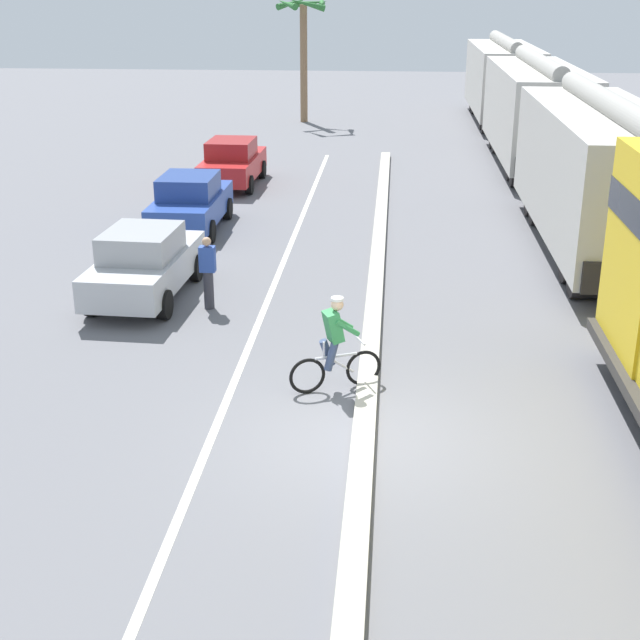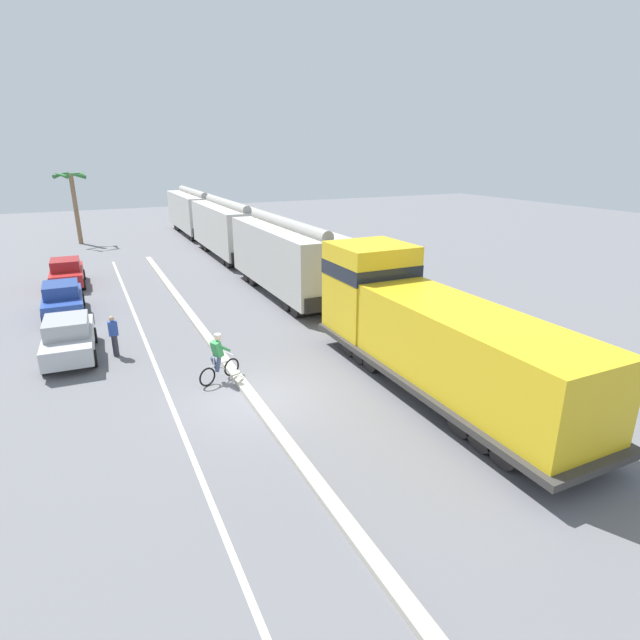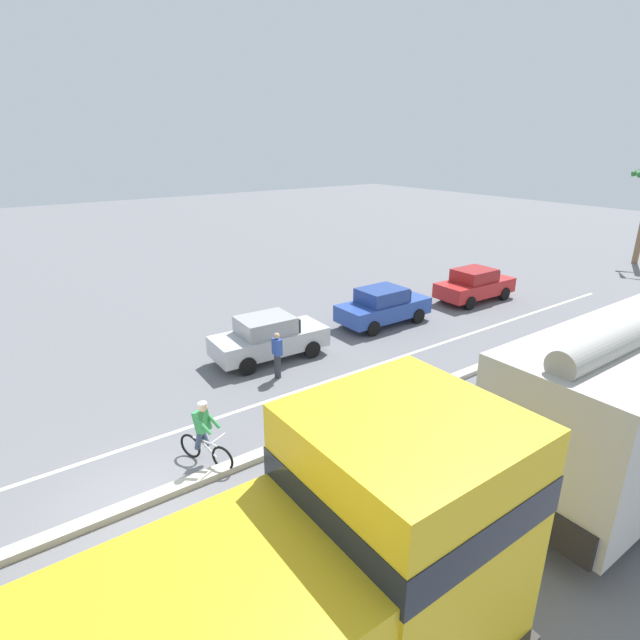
{
  "view_description": "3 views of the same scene",
  "coord_description": "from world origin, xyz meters",
  "px_view_note": "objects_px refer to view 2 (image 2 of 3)",
  "views": [
    {
      "loc": [
        0.35,
        -12.52,
        6.78
      ],
      "look_at": [
        -0.88,
        2.26,
        1.09
      ],
      "focal_mm": 50.0,
      "sensor_mm": 36.0,
      "label": 1
    },
    {
      "loc": [
        -4.21,
        -13.85,
        7.55
      ],
      "look_at": [
        3.21,
        1.61,
        1.69
      ],
      "focal_mm": 28.0,
      "sensor_mm": 36.0,
      "label": 2
    },
    {
      "loc": [
        9.55,
        -2.09,
        7.6
      ],
      "look_at": [
        -4.53,
        8.04,
        1.29
      ],
      "focal_mm": 28.0,
      "sensor_mm": 36.0,
      "label": 3
    }
  ],
  "objects_px": {
    "hopper_car_lead": "(287,257)",
    "parked_car_red": "(67,273)",
    "palm_tree_near": "(73,190)",
    "hopper_car_middle": "(228,228)",
    "parked_car_silver": "(69,337)",
    "cyclist": "(218,359)",
    "parked_car_blue": "(63,299)",
    "locomotive": "(425,333)",
    "hopper_car_trailing": "(194,212)",
    "pedestrian_by_cars": "(114,335)"
  },
  "relations": [
    {
      "from": "locomotive",
      "to": "cyclist",
      "type": "height_order",
      "value": "locomotive"
    },
    {
      "from": "hopper_car_middle",
      "to": "palm_tree_near",
      "type": "relative_size",
      "value": 1.75
    },
    {
      "from": "palm_tree_near",
      "to": "pedestrian_by_cars",
      "type": "bearing_deg",
      "value": -88.62
    },
    {
      "from": "palm_tree_near",
      "to": "locomotive",
      "type": "bearing_deg",
      "value": -73.98
    },
    {
      "from": "parked_car_silver",
      "to": "parked_car_blue",
      "type": "height_order",
      "value": "same"
    },
    {
      "from": "hopper_car_middle",
      "to": "parked_car_blue",
      "type": "height_order",
      "value": "hopper_car_middle"
    },
    {
      "from": "parked_car_silver",
      "to": "parked_car_blue",
      "type": "xyz_separation_m",
      "value": [
        -0.25,
        5.83,
        0.0
      ]
    },
    {
      "from": "parked_car_silver",
      "to": "pedestrian_by_cars",
      "type": "height_order",
      "value": "same"
    },
    {
      "from": "parked_car_blue",
      "to": "parked_car_red",
      "type": "height_order",
      "value": "same"
    },
    {
      "from": "parked_car_silver",
      "to": "locomotive",
      "type": "bearing_deg",
      "value": -35.1
    },
    {
      "from": "hopper_car_lead",
      "to": "parked_car_red",
      "type": "bearing_deg",
      "value": 146.45
    },
    {
      "from": "locomotive",
      "to": "parked_car_silver",
      "type": "distance_m",
      "value": 13.24
    },
    {
      "from": "locomotive",
      "to": "parked_car_silver",
      "type": "xyz_separation_m",
      "value": [
        -10.8,
        7.59,
        -0.98
      ]
    },
    {
      "from": "hopper_car_trailing",
      "to": "hopper_car_middle",
      "type": "bearing_deg",
      "value": -90.0
    },
    {
      "from": "palm_tree_near",
      "to": "pedestrian_by_cars",
      "type": "height_order",
      "value": "palm_tree_near"
    },
    {
      "from": "hopper_car_middle",
      "to": "palm_tree_near",
      "type": "height_order",
      "value": "palm_tree_near"
    },
    {
      "from": "locomotive",
      "to": "parked_car_red",
      "type": "distance_m",
      "value": 22.25
    },
    {
      "from": "parked_car_red",
      "to": "cyclist",
      "type": "height_order",
      "value": "cyclist"
    },
    {
      "from": "parked_car_blue",
      "to": "cyclist",
      "type": "height_order",
      "value": "cyclist"
    },
    {
      "from": "parked_car_red",
      "to": "hopper_car_middle",
      "type": "bearing_deg",
      "value": 21.91
    },
    {
      "from": "locomotive",
      "to": "hopper_car_trailing",
      "type": "relative_size",
      "value": 1.1
    },
    {
      "from": "parked_car_red",
      "to": "pedestrian_by_cars",
      "type": "xyz_separation_m",
      "value": [
        1.65,
        -12.37,
        0.03
      ]
    },
    {
      "from": "locomotive",
      "to": "hopper_car_middle",
      "type": "xyz_separation_m",
      "value": [
        0.0,
        23.76,
        0.28
      ]
    },
    {
      "from": "parked_car_silver",
      "to": "pedestrian_by_cars",
      "type": "bearing_deg",
      "value": -20.65
    },
    {
      "from": "palm_tree_near",
      "to": "cyclist",
      "type": "bearing_deg",
      "value": -83.3
    },
    {
      "from": "parked_car_silver",
      "to": "cyclist",
      "type": "height_order",
      "value": "cyclist"
    },
    {
      "from": "cyclist",
      "to": "pedestrian_by_cars",
      "type": "xyz_separation_m",
      "value": [
        -3.03,
        3.91,
        0.03
      ]
    },
    {
      "from": "locomotive",
      "to": "parked_car_red",
      "type": "relative_size",
      "value": 2.74
    },
    {
      "from": "parked_car_silver",
      "to": "palm_tree_near",
      "type": "bearing_deg",
      "value": 88.08
    },
    {
      "from": "parked_car_silver",
      "to": "parked_car_red",
      "type": "bearing_deg",
      "value": 90.41
    },
    {
      "from": "parked_car_silver",
      "to": "parked_car_red",
      "type": "xyz_separation_m",
      "value": [
        -0.08,
        11.78,
        0.0
      ]
    },
    {
      "from": "hopper_car_middle",
      "to": "parked_car_red",
      "type": "height_order",
      "value": "hopper_car_middle"
    },
    {
      "from": "locomotive",
      "to": "parked_car_silver",
      "type": "height_order",
      "value": "locomotive"
    },
    {
      "from": "pedestrian_by_cars",
      "to": "cyclist",
      "type": "bearing_deg",
      "value": -52.22
    },
    {
      "from": "hopper_car_lead",
      "to": "palm_tree_near",
      "type": "xyz_separation_m",
      "value": [
        -9.9,
        22.33,
        2.33
      ]
    },
    {
      "from": "hopper_car_lead",
      "to": "parked_car_blue",
      "type": "xyz_separation_m",
      "value": [
        -11.05,
        1.27,
        -1.26
      ]
    },
    {
      "from": "locomotive",
      "to": "parked_car_blue",
      "type": "relative_size",
      "value": 2.76
    },
    {
      "from": "hopper_car_middle",
      "to": "parked_car_silver",
      "type": "height_order",
      "value": "hopper_car_middle"
    },
    {
      "from": "parked_car_silver",
      "to": "cyclist",
      "type": "relative_size",
      "value": 2.49
    },
    {
      "from": "hopper_car_lead",
      "to": "palm_tree_near",
      "type": "relative_size",
      "value": 1.75
    },
    {
      "from": "hopper_car_middle",
      "to": "parked_car_blue",
      "type": "relative_size",
      "value": 2.52
    },
    {
      "from": "palm_tree_near",
      "to": "pedestrian_by_cars",
      "type": "xyz_separation_m",
      "value": [
        0.66,
        -27.49,
        -3.56
      ]
    },
    {
      "from": "parked_car_blue",
      "to": "hopper_car_lead",
      "type": "bearing_deg",
      "value": -6.55
    },
    {
      "from": "hopper_car_middle",
      "to": "pedestrian_by_cars",
      "type": "distance_m",
      "value": 19.17
    },
    {
      "from": "hopper_car_middle",
      "to": "parked_car_red",
      "type": "relative_size",
      "value": 2.5
    },
    {
      "from": "parked_car_silver",
      "to": "hopper_car_lead",
      "type": "bearing_deg",
      "value": 22.9
    },
    {
      "from": "locomotive",
      "to": "hopper_car_trailing",
      "type": "distance_m",
      "value": 35.36
    },
    {
      "from": "hopper_car_middle",
      "to": "hopper_car_trailing",
      "type": "xyz_separation_m",
      "value": [
        0.0,
        11.6,
        0.0
      ]
    },
    {
      "from": "hopper_car_lead",
      "to": "palm_tree_near",
      "type": "distance_m",
      "value": 24.54
    },
    {
      "from": "locomotive",
      "to": "hopper_car_lead",
      "type": "bearing_deg",
      "value": 90.0
    }
  ]
}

